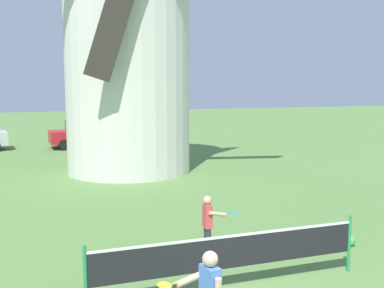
% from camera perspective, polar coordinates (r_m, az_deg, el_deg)
% --- Properties ---
extents(windmill, '(10.53, 5.73, 14.16)m').
position_cam_1_polar(windmill, '(19.31, -8.01, 15.68)').
color(windmill, silver).
rests_on(windmill, ground_plane).
extents(tennis_net, '(4.99, 0.06, 1.10)m').
position_cam_1_polar(tennis_net, '(8.21, 4.79, -13.14)').
color(tennis_net, '#238E4C').
rests_on(tennis_net, ground_plane).
extents(player_far, '(0.72, 0.53, 1.24)m').
position_cam_1_polar(player_far, '(9.89, 2.05, -9.44)').
color(player_far, '#333338').
rests_on(player_far, ground_plane).
extents(stray_ball, '(0.25, 0.25, 0.25)m').
position_cam_1_polar(stray_ball, '(11.03, 18.83, -11.19)').
color(stray_ball, '#4CB259').
rests_on(stray_ball, ground_plane).
extents(parked_car_red, '(4.38, 2.08, 1.56)m').
position_cam_1_polar(parked_car_red, '(27.24, -12.64, 1.31)').
color(parked_car_red, red).
rests_on(parked_car_red, ground_plane).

